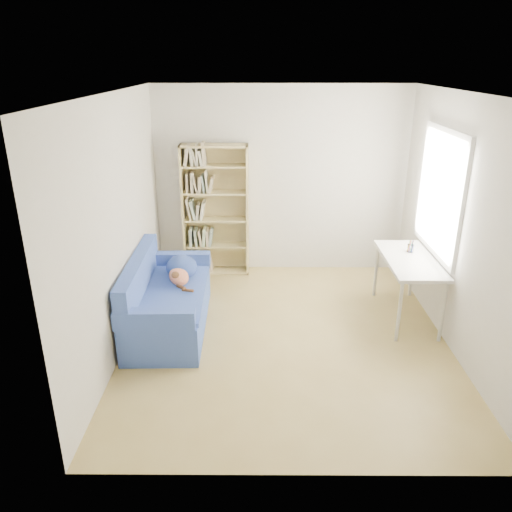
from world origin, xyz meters
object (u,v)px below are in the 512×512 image
at_px(sofa, 167,300).
at_px(bookshelf, 216,216).
at_px(pen_cup, 410,247).
at_px(desk, 410,264).

height_order(sofa, bookshelf, bookshelf).
distance_m(bookshelf, pen_cup, 2.67).
xyz_separation_m(sofa, bookshelf, (0.45, 1.59, 0.52)).
bearing_deg(pen_cup, bookshelf, 154.68).
distance_m(bookshelf, desk, 2.72).
xyz_separation_m(sofa, desk, (2.81, 0.24, 0.35)).
bearing_deg(pen_cup, sofa, -171.01).
height_order(desk, pen_cup, pen_cup).
xyz_separation_m(bookshelf, desk, (2.35, -1.35, -0.17)).
distance_m(desk, pen_cup, 0.25).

